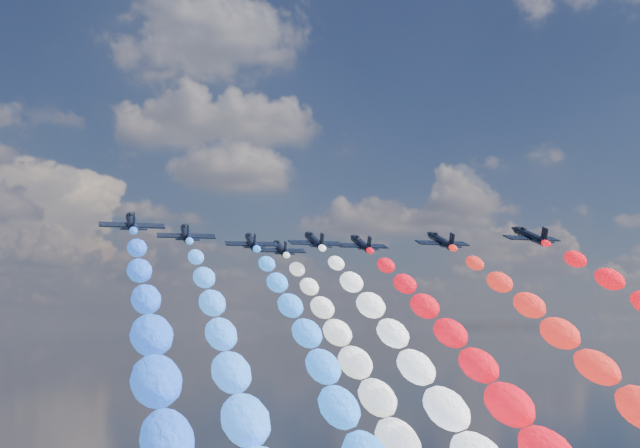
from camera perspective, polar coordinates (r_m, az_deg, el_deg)
name	(u,v)px	position (r m, az deg, el deg)	size (l,w,h in m)	color
jet_0	(132,222)	(118.13, -12.50, 0.10)	(8.67, 11.62, 2.56)	black
jet_1	(186,233)	(130.29, -8.97, -0.62)	(8.67, 11.62, 2.56)	black
jet_2	(251,242)	(141.64, -4.62, -1.18)	(8.67, 11.62, 2.56)	black
jet_3	(315,241)	(139.69, -0.37, -1.13)	(8.67, 11.62, 2.56)	black
jet_4	(281,248)	(153.28, -2.66, -1.63)	(8.67, 11.62, 2.56)	black
trail_4	(387,443)	(100.75, 4.51, -14.41)	(6.12, 106.62, 57.41)	silver
jet_5	(361,244)	(144.58, 2.77, -1.32)	(8.67, 11.62, 2.56)	black
jet_6	(441,241)	(141.16, 8.11, -1.12)	(8.67, 11.62, 2.56)	black
jet_7	(530,236)	(136.16, 13.89, -0.77)	(8.67, 11.62, 2.56)	black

